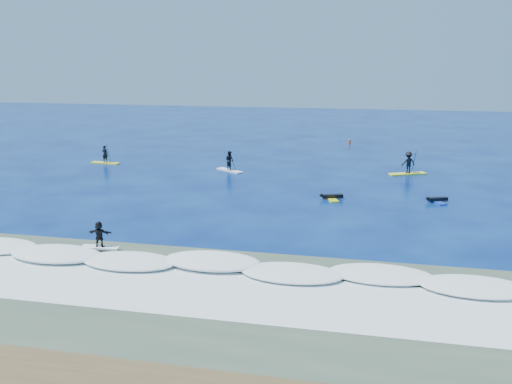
% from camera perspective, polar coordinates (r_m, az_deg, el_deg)
% --- Properties ---
extents(ground, '(160.00, 160.00, 0.00)m').
position_cam_1_polar(ground, '(37.23, -1.49, -2.03)').
color(ground, '#04124E').
rests_on(ground, ground).
extents(shallow_water, '(90.00, 13.00, 0.01)m').
position_cam_1_polar(shallow_water, '(24.64, -9.54, -10.41)').
color(shallow_water, '#374B3A').
rests_on(shallow_water, ground).
extents(breaking_wave, '(40.00, 6.00, 0.30)m').
position_cam_1_polar(breaking_wave, '(28.10, -6.48, -7.28)').
color(breaking_wave, white).
rests_on(breaking_wave, ground).
extents(whitewater, '(34.00, 5.00, 0.02)m').
position_cam_1_polar(whitewater, '(25.49, -8.69, -9.56)').
color(whitewater, silver).
rests_on(whitewater, ground).
extents(sup_paddler_left, '(2.90, 0.99, 1.99)m').
position_cam_1_polar(sup_paddler_left, '(56.24, -14.85, 3.41)').
color(sup_paddler_left, yellow).
rests_on(sup_paddler_left, ground).
extents(sup_paddler_center, '(2.82, 2.32, 2.07)m').
position_cam_1_polar(sup_paddler_center, '(50.73, -2.65, 2.98)').
color(sup_paddler_center, white).
rests_on(sup_paddler_center, ground).
extents(sup_paddler_right, '(3.31, 2.14, 2.30)m').
position_cam_1_polar(sup_paddler_right, '(50.90, 14.99, 2.72)').
color(sup_paddler_right, '#FAFF1B').
rests_on(sup_paddler_right, ground).
extents(prone_paddler_near, '(1.66, 2.21, 0.45)m').
position_cam_1_polar(prone_paddler_near, '(40.95, 7.54, -0.51)').
color(prone_paddler_near, yellow).
rests_on(prone_paddler_near, ground).
extents(prone_paddler_far, '(1.55, 2.06, 0.42)m').
position_cam_1_polar(prone_paddler_far, '(41.74, 17.60, -0.77)').
color(prone_paddler_far, '#1738B3').
rests_on(prone_paddler_far, ground).
extents(wave_surfer, '(2.05, 0.70, 1.46)m').
position_cam_1_polar(wave_surfer, '(30.72, -15.39, -4.25)').
color(wave_surfer, white).
rests_on(wave_surfer, breaking_wave).
extents(marker_buoy, '(0.29, 0.29, 0.70)m').
position_cam_1_polar(marker_buoy, '(67.67, 9.32, 5.01)').
color(marker_buoy, '#DA5313').
rests_on(marker_buoy, ground).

